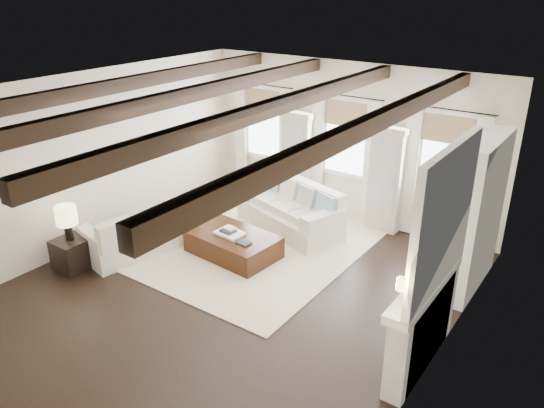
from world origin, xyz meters
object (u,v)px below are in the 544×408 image
Objects in this scene: sofa_back at (292,211)px; ottoman at (233,245)px; side_table_front at (72,254)px; sofa_left at (142,233)px; side_table_back at (285,191)px.

ottoman is (-0.25, -1.56, -0.17)m from sofa_back.
sofa_left is at bearing 66.42° from side_table_front.
sofa_left is (-1.73, -2.39, -0.02)m from sofa_back.
sofa_left is 1.38× the size of ottoman.
side_table_back is (1.34, 4.60, -0.01)m from side_table_front.
sofa_back is at bearing 57.78° from side_table_front.
sofa_left is at bearing -146.15° from ottoman.
side_table_front is at bearing -113.58° from sofa_left.
ottoman is 2.70m from side_table_back.
side_table_back is (-0.63, 2.63, 0.06)m from ottoman.
side_table_front is (-1.98, -1.97, 0.07)m from ottoman.
sofa_back is 1.59m from ottoman.
ottoman is (1.48, 0.83, -0.15)m from sofa_left.
sofa_left is 4.12× the size of side_table_back.
side_table_front reaches higher than ottoman.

